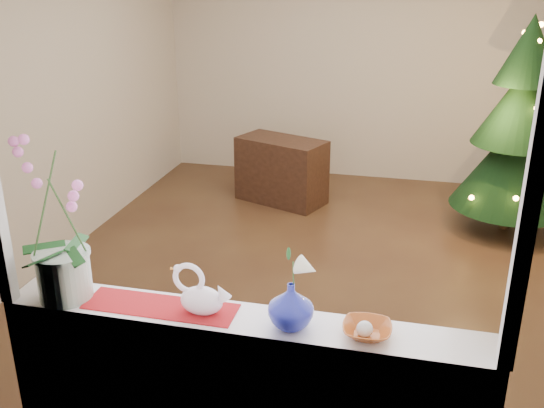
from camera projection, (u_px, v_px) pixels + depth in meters
The scene contains 15 objects.
ground at pixel (321, 266), 5.13m from camera, with size 5.00×5.00×0.00m, color #3B2318.
wall_back at pixel (360, 63), 6.91m from camera, with size 4.50×0.10×2.70m, color beige.
wall_front at pixel (230, 240), 2.38m from camera, with size 4.50×0.10×2.70m, color beige.
wall_left at pixel (64, 95), 5.14m from camera, with size 0.10×5.00×2.70m, color beige.
windowsill at pixel (241, 321), 2.66m from camera, with size 2.20×0.26×0.04m, color white.
window_frame at pixel (230, 152), 2.28m from camera, with size 2.22×0.06×1.60m, color white, non-canonical shape.
runner at pixel (161, 306), 2.74m from camera, with size 0.70×0.20×0.01m, color maroon.
orchid_pot at pixel (57, 221), 2.68m from camera, with size 0.26×0.26×0.77m, color beige, non-canonical shape.
swan at pixel (201, 290), 2.65m from camera, with size 0.27×0.12×0.23m, color white, non-canonical shape.
blue_vase at pixel (291, 302), 2.54m from camera, with size 0.22×0.22×0.23m, color navy.
lily at pixel (291, 258), 2.47m from camera, with size 0.13×0.07×0.18m, color silver, non-canonical shape.
paperweight at pixel (365, 329), 2.50m from camera, with size 0.07×0.07×0.07m, color silver.
amber_dish at pixel (367, 331), 2.51m from camera, with size 0.17×0.17×0.04m, color #A04A1C.
xmas_tree at pixel (519, 127), 5.54m from camera, with size 1.09×1.09×2.00m, color black, non-canonical shape.
side_table at pixel (281, 171), 6.46m from camera, with size 0.92×0.46×0.69m, color black.
Camera 1 is at (0.67, -4.57, 2.34)m, focal length 40.00 mm.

